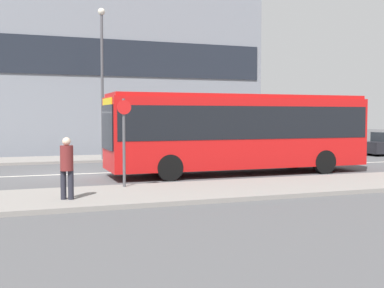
% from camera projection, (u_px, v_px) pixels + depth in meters
% --- Properties ---
extents(ground_plane, '(120.00, 120.00, 0.00)m').
position_uv_depth(ground_plane, '(66.00, 174.00, 19.25)').
color(ground_plane, '#4F4F51').
extents(sidewalk_near, '(44.00, 3.50, 0.13)m').
position_uv_depth(sidewalk_near, '(86.00, 198.00, 13.37)').
color(sidewalk_near, gray).
rests_on(sidewalk_near, ground_plane).
extents(sidewalk_far, '(44.00, 3.50, 0.13)m').
position_uv_depth(sidewalk_far, '(55.00, 160.00, 25.13)').
color(sidewalk_far, gray).
rests_on(sidewalk_far, ground_plane).
extents(lane_centerline, '(41.80, 0.16, 0.01)m').
position_uv_depth(lane_centerline, '(66.00, 174.00, 19.25)').
color(lane_centerline, silver).
rests_on(lane_centerline, ground_plane).
extents(city_bus, '(10.63, 2.57, 3.18)m').
position_uv_depth(city_bus, '(239.00, 129.00, 19.40)').
color(city_bus, red).
rests_on(city_bus, ground_plane).
extents(parked_car_0, '(3.90, 1.83, 1.30)m').
position_uv_depth(parked_car_0, '(320.00, 146.00, 27.43)').
color(parked_car_0, silver).
rests_on(parked_car_0, ground_plane).
extents(pedestrian_near_stop, '(0.34, 0.34, 1.64)m').
position_uv_depth(pedestrian_near_stop, '(67.00, 164.00, 12.64)').
color(pedestrian_near_stop, '#23232D').
rests_on(pedestrian_near_stop, sidewalk_near).
extents(bus_stop_sign, '(0.44, 0.12, 2.74)m').
position_uv_depth(bus_stop_sign, '(124.00, 136.00, 14.89)').
color(bus_stop_sign, '#4C4C51').
rests_on(bus_stop_sign, sidewalk_near).
extents(street_lamp, '(0.36, 0.36, 7.66)m').
position_uv_depth(street_lamp, '(102.00, 69.00, 24.40)').
color(street_lamp, '#4C4C51').
rests_on(street_lamp, sidewalk_far).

